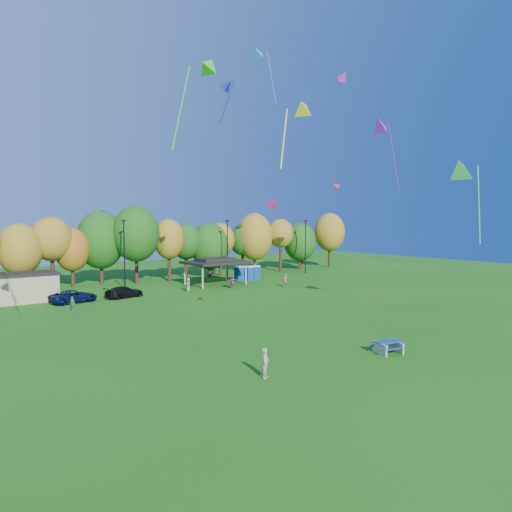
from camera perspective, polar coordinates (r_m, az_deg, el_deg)
ground at (r=27.86m, az=10.96°, el=-14.51°), size 160.00×160.00×0.00m
tree_line at (r=65.93m, az=-20.31°, el=1.48°), size 93.57×10.55×11.15m
lamp_posts at (r=61.71m, az=-16.14°, el=0.45°), size 64.50×0.25×9.09m
utility_building at (r=56.97m, az=-26.74°, el=-3.47°), size 6.30×4.30×3.25m
pavilion at (r=64.42m, az=-5.11°, el=-0.72°), size 8.20×6.20×3.77m
porta_potties at (r=68.93m, az=-1.04°, el=-2.15°), size 3.75×1.81×2.18m
picnic_table at (r=32.91m, az=16.19°, el=-10.78°), size 2.22×2.00×0.81m
kite_flyer at (r=26.84m, az=1.18°, el=-13.21°), size 0.76×0.72×1.75m
car_c at (r=54.17m, az=-21.84°, el=-4.70°), size 5.39×3.22×1.40m
car_d at (r=55.70m, az=-16.14°, el=-4.35°), size 4.88×2.79×1.33m
far_person_0 at (r=48.86m, az=-21.99°, el=-5.59°), size 0.65×0.98×1.55m
far_person_1 at (r=58.51m, az=-8.46°, el=-3.58°), size 0.94×1.03×1.77m
far_person_3 at (r=62.23m, az=3.70°, el=-3.07°), size 0.72×0.55×1.75m
far_person_5 at (r=60.88m, az=-2.97°, el=-3.20°), size 1.78×1.22×1.84m
kite_0 at (r=58.04m, az=0.15°, el=24.12°), size 3.95×2.09×6.56m
kite_2 at (r=58.37m, az=9.90°, el=8.64°), size 1.50×1.41×1.22m
kite_4 at (r=35.84m, az=6.00°, el=17.88°), size 3.24×2.55×5.61m
kite_5 at (r=36.38m, az=-5.94°, el=22.55°), size 4.18×2.75×7.43m
kite_7 at (r=42.91m, az=-3.57°, el=20.48°), size 2.11×2.53×4.46m
kite_9 at (r=35.01m, az=2.18°, el=6.69°), size 1.19×1.39×1.18m
kite_11 at (r=57.05m, az=15.23°, el=15.56°), size 5.27×2.34×8.73m
kite_13 at (r=42.28m, az=24.21°, el=10.02°), size 4.82×2.81×7.84m
kite_15 at (r=53.76m, az=10.84°, el=21.24°), size 1.34×1.73×1.68m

